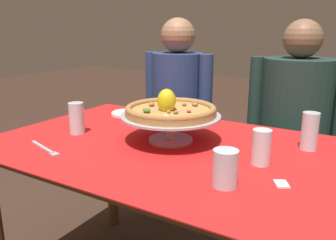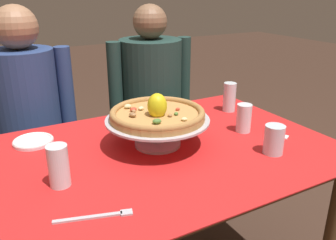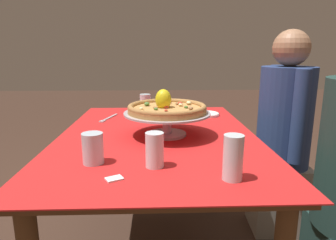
% 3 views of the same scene
% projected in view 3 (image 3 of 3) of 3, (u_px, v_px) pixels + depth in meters
% --- Properties ---
extents(dining_table, '(1.32, 0.90, 0.72)m').
position_uv_depth(dining_table, '(158.00, 155.00, 1.40)').
color(dining_table, brown).
rests_on(dining_table, ground).
extents(pizza_stand, '(0.39, 0.39, 0.11)m').
position_uv_depth(pizza_stand, '(167.00, 119.00, 1.35)').
color(pizza_stand, '#B7B7C1').
rests_on(pizza_stand, dining_table).
extents(pizza, '(0.35, 0.35, 0.10)m').
position_uv_depth(pizza, '(167.00, 108.00, 1.34)').
color(pizza, '#BC8447').
rests_on(pizza, pizza_stand).
extents(water_glass_side_left, '(0.06, 0.06, 0.13)m').
position_uv_depth(water_glass_side_left, '(145.00, 107.00, 1.73)').
color(water_glass_side_left, silver).
rests_on(water_glass_side_left, dining_table).
extents(water_glass_side_right, '(0.06, 0.06, 0.12)m').
position_uv_depth(water_glass_side_right, '(154.00, 152.00, 0.99)').
color(water_glass_side_right, white).
rests_on(water_glass_side_right, dining_table).
extents(water_glass_back_right, '(0.06, 0.06, 0.14)m').
position_uv_depth(water_glass_back_right, '(233.00, 160.00, 0.89)').
color(water_glass_back_right, silver).
rests_on(water_glass_back_right, dining_table).
extents(water_glass_front_right, '(0.07, 0.07, 0.11)m').
position_uv_depth(water_glass_front_right, '(93.00, 150.00, 1.02)').
color(water_glass_front_right, silver).
rests_on(water_glass_front_right, dining_table).
extents(side_plate, '(0.15, 0.15, 0.02)m').
position_uv_depth(side_plate, '(206.00, 114.00, 1.78)').
color(side_plate, white).
rests_on(side_plate, dining_table).
extents(dinner_fork, '(0.20, 0.08, 0.01)m').
position_uv_depth(dinner_fork, '(108.00, 118.00, 1.69)').
color(dinner_fork, '#B7B7C1').
rests_on(dinner_fork, dining_table).
extents(sugar_packet, '(0.06, 0.06, 0.00)m').
position_uv_depth(sugar_packet, '(114.00, 179.00, 0.90)').
color(sugar_packet, white).
rests_on(sugar_packet, dining_table).
extents(diner_left, '(0.47, 0.33, 1.22)m').
position_uv_depth(diner_left, '(283.00, 141.00, 1.78)').
color(diner_left, gray).
rests_on(diner_left, ground).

